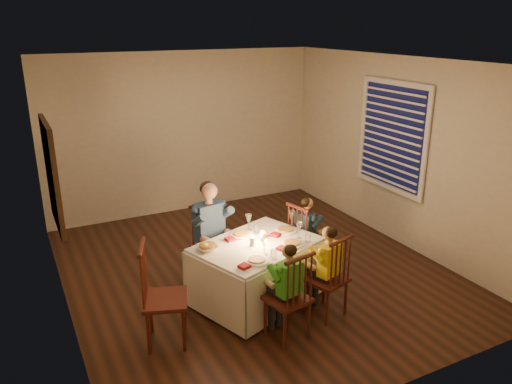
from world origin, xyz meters
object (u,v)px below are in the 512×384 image
chair_extra (168,341)px  adult (212,278)px  chair_near_right (325,314)px  child_teal (305,273)px  dining_table (257,260)px  serving_bowl (207,248)px  chair_end (305,273)px  chair_adult (212,278)px  child_yellow (325,314)px  chair_near_left (287,335)px  child_green (287,335)px

chair_extra → adult: 1.33m
chair_near_right → child_teal: 0.93m
dining_table → serving_bowl: bearing=150.9°
chair_near_right → chair_end: bearing=-125.8°
chair_adult → child_teal: child_teal is taller
adult → serving_bowl: bearing=-124.7°
dining_table → child_yellow: dining_table is taller
adult → dining_table: bearing=-77.9°
chair_near_left → child_yellow: 0.59m
chair_adult → serving_bowl: 0.98m
chair_end → child_green: child_green is taller
chair_near_left → adult: adult is taller
chair_near_left → child_yellow: bearing=-176.4°
adult → chair_extra: bearing=-141.2°
child_teal → chair_extra: bearing=92.8°
chair_end → adult: size_ratio=0.76×
chair_adult → child_yellow: 1.52m
chair_adult → chair_near_left: bearing=-90.8°
chair_extra → serving_bowl: bearing=-37.1°
chair_adult → child_green: (0.22, -1.45, 0.00)m
chair_adult → chair_extra: bearing=-141.2°
dining_table → child_green: dining_table is taller
chair_near_left → chair_extra: 1.20m
chair_adult → serving_bowl: (-0.28, -0.59, 0.73)m
chair_adult → chair_extra: (-0.88, -0.99, 0.00)m
serving_bowl → chair_extra: bearing=-146.6°
chair_end → serving_bowl: (-1.38, -0.17, 0.73)m
chair_near_left → child_yellow: size_ratio=0.92×
chair_near_left → chair_near_right: (0.57, 0.15, 0.00)m
adult → child_yellow: 1.52m
dining_table → chair_end: 1.00m
adult → child_teal: size_ratio=1.23×
chair_extra → child_green: (1.11, -0.45, 0.00)m
chair_adult → child_green: 1.47m
chair_end → child_yellow: size_ratio=0.92×
chair_extra → adult: bearing=-22.2°
chair_adult → chair_end: 1.18m
chair_adult → adult: size_ratio=0.76×
dining_table → chair_near_right: dining_table is taller
adult → child_green: adult is taller
chair_adult → child_teal: 1.18m
serving_bowl → chair_end: bearing=7.2°
chair_near_right → serving_bowl: bearing=-50.0°
serving_bowl → dining_table: bearing=-9.5°
chair_adult → serving_bowl: serving_bowl is taller
serving_bowl → child_teal: bearing=7.2°
chair_near_right → child_green: (-0.57, -0.15, 0.00)m
chair_extra → adult: size_ratio=0.85×
child_green → child_yellow: bearing=-176.4°
adult → chair_adult: bearing=0.0°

